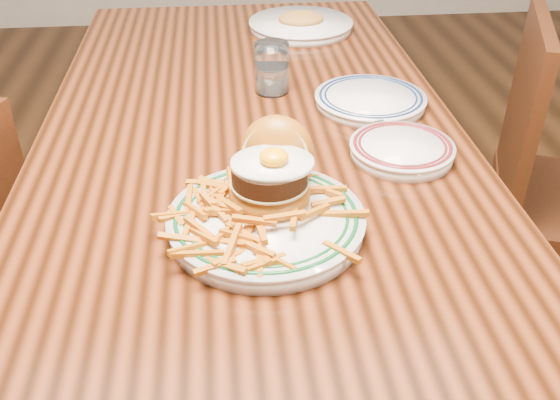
{
  "coord_description": "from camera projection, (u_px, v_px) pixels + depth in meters",
  "views": [
    {
      "loc": [
        -0.06,
        -1.18,
        1.33
      ],
      "look_at": [
        0.02,
        -0.39,
        0.8
      ],
      "focal_mm": 40.0,
      "sensor_mm": 36.0,
      "label": 1
    }
  ],
  "objects": [
    {
      "name": "table",
      "position": [
        251.0,
        153.0,
        1.35
      ],
      "size": [
        0.85,
        1.6,
        0.75
      ],
      "color": "black",
      "rests_on": "floor"
    },
    {
      "name": "floor",
      "position": [
        257.0,
        363.0,
        1.72
      ],
      "size": [
        6.0,
        6.0,
        0.0
      ],
      "primitive_type": "plane",
      "color": "black",
      "rests_on": "ground"
    },
    {
      "name": "side_plate",
      "position": [
        402.0,
        149.0,
        1.15
      ],
      "size": [
        0.19,
        0.21,
        0.03
      ],
      "rotation": [
        0.0,
        0.0,
        -0.35
      ],
      "color": "silver",
      "rests_on": "table"
    },
    {
      "name": "main_plate",
      "position": [
        268.0,
        203.0,
        0.96
      ],
      "size": [
        0.31,
        0.32,
        0.15
      ],
      "rotation": [
        0.0,
        0.0,
        -0.24
      ],
      "color": "silver",
      "rests_on": "table"
    },
    {
      "name": "water_glass",
      "position": [
        272.0,
        71.0,
        1.38
      ],
      "size": [
        0.08,
        0.08,
        0.11
      ],
      "color": "white",
      "rests_on": "table"
    },
    {
      "name": "rear_plate",
      "position": [
        370.0,
        99.0,
        1.34
      ],
      "size": [
        0.24,
        0.24,
        0.03
      ],
      "rotation": [
        0.0,
        0.0,
        0.39
      ],
      "color": "silver",
      "rests_on": "table"
    },
    {
      "name": "far_plate",
      "position": [
        301.0,
        24.0,
        1.75
      ],
      "size": [
        0.29,
        0.29,
        0.05
      ],
      "rotation": [
        0.0,
        0.0,
        -0.29
      ],
      "color": "silver",
      "rests_on": "table"
    },
    {
      "name": "chair_right",
      "position": [
        556.0,
        184.0,
        1.59
      ],
      "size": [
        0.54,
        0.54,
        0.89
      ],
      "rotation": [
        0.0,
        0.0,
        2.78
      ],
      "color": "#381B0B",
      "rests_on": "floor"
    }
  ]
}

